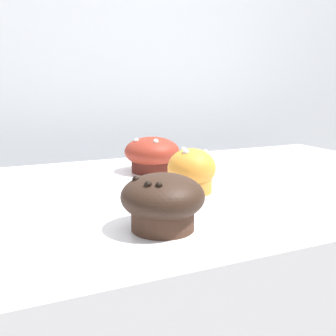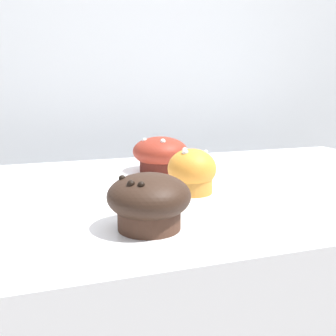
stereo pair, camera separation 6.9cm
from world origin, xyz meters
TOP-DOWN VIEW (x-y plane):
  - wall_back at (0.00, 0.60)m, footprint 3.20×0.10m
  - muffin_front_center at (-0.20, -0.19)m, footprint 0.11×0.11m
  - muffin_back_left at (-0.08, -0.05)m, footprint 0.09×0.09m
  - muffin_back_right at (-0.08, 0.14)m, footprint 0.12×0.12m

SIDE VIEW (x-z plane):
  - wall_back at x=0.00m, z-range 0.00..1.80m
  - muffin_back_left at x=-0.08m, z-range 0.96..1.04m
  - muffin_front_center at x=-0.20m, z-range 0.96..1.04m
  - muffin_back_right at x=-0.08m, z-range 0.96..1.04m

